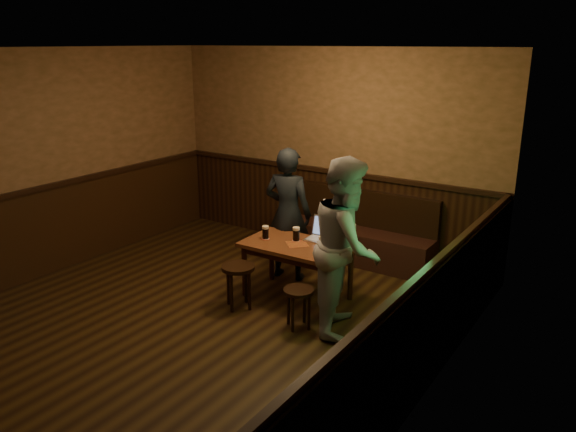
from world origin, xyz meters
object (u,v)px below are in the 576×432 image
Objects in this scene: person_suit at (288,214)px; laptop at (324,234)px; stool_right at (299,297)px; pub_table at (297,251)px; pint_mid at (296,234)px; bench at (355,237)px; pint_right at (322,244)px; person_grey at (347,246)px; stool_left at (238,274)px; pint_left at (266,232)px.

laptop is at bearing 156.18° from person_suit.
stool_right is 1.15× the size of laptop.
pint_mid is (-0.07, 0.09, 0.17)m from pub_table.
pub_table is at bearing -90.00° from bench.
pint_mid is 0.32m from laptop.
person_suit is (-0.77, 0.48, 0.09)m from pint_right.
stool_right is at bearing -84.18° from pint_right.
bench is 13.06× the size of pint_right.
bench is 2.03m from person_grey.
person_grey is (0.63, -0.62, 0.18)m from laptop.
laptop reaches higher than stool_right.
bench is at bearing 95.61° from laptop.
bench reaches higher than stool_left.
pint_left is 0.10× the size of person_suit.
person_suit reaches higher than pint_left.
laptop is at bearing 117.57° from pint_right.
pub_table is 7.56× the size of pint_mid.
person_grey is (0.40, 0.27, 0.56)m from stool_right.
person_grey is (1.20, -0.27, 0.17)m from pint_left.
pub_table reaches higher than stool_left.
pint_left is 1.24m from person_grey.
person_suit reaches higher than stool_right.
bench is 5.09× the size of stool_right.
person_suit is at bearing -113.17° from bench.
stool_right is at bearing -78.95° from bench.
laptop is 0.90m from person_grey.
pint_mid is at bearing 63.14° from stool_left.
pint_left is at bearing 89.78° from stool_left.
bench is at bearing 88.62° from pub_table.
bench is 1.22× the size of person_grey.
person_suit is at bearing 131.85° from pub_table.
pint_right is (0.34, -1.48, 0.43)m from bench.
pint_right is 0.57m from person_grey.
laptop reaches higher than pint_right.
pint_left is 0.96× the size of pint_mid.
pint_left is at bearing 54.60° from person_grey.
person_grey is at bearing 11.82° from stool_left.
laptop is (-0.17, 0.33, -0.02)m from pint_right.
laptop is at bearing 22.20° from person_grey.
pub_table is 2.49× the size of stool_left.
pint_mid is 0.97m from person_grey.
pint_mid is at bearing 124.78° from stool_right.
laptop is at bearing 41.47° from pint_mid.
stool_right is 0.24× the size of person_grey.
person_grey is at bearing -65.82° from bench.
bench reaches higher than pint_mid.
pub_table is 7.42× the size of pint_right.
person_grey is at bearing -47.66° from laptop.
pub_table is 7.86× the size of pint_left.
person_grey reaches higher than stool_right.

